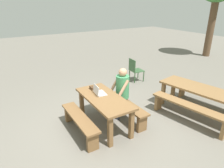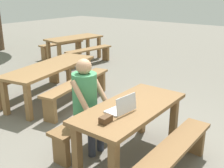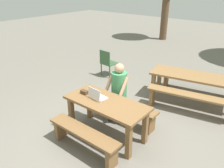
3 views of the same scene
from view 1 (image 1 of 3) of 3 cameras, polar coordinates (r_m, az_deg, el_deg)
The scene contains 11 objects.
ground_plane at distance 4.91m, azimuth -2.15°, elevation -11.66°, with size 30.00×30.00×0.00m, color slate.
picnic_table_front at distance 4.59m, azimuth -2.26°, elevation -5.26°, with size 1.61×0.72×0.75m.
bench_near at distance 4.52m, azimuth -9.16°, elevation -10.40°, with size 1.46×0.30×0.44m.
bench_far at distance 5.02m, azimuth 3.98°, elevation -6.54°, with size 1.46×0.30×0.44m.
laptop at distance 4.68m, azimuth -3.76°, elevation -2.23°, with size 0.35×0.27×0.22m.
small_pouch at distance 4.95m, azimuth -5.66°, elevation -1.12°, with size 0.15×0.09×0.07m.
person_seated at distance 4.94m, azimuth 2.68°, elevation -1.45°, with size 0.44×0.42×1.28m.
plastic_chair at distance 7.40m, azimuth 6.51°, elevation 4.11°, with size 0.48×0.48×0.84m.
picnic_table_rear at distance 5.61m, azimuth 24.19°, elevation -2.19°, with size 2.22×1.11×0.71m.
bench_rear_south at distance 5.19m, azimuth 20.86°, elevation -6.61°, with size 1.93×0.65×0.48m.
bench_rear_north at distance 6.23m, azimuth 26.24°, elevation -2.58°, with size 1.93×0.65×0.48m.
Camera 1 is at (3.57, -1.96, 2.75)m, focal length 32.20 mm.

